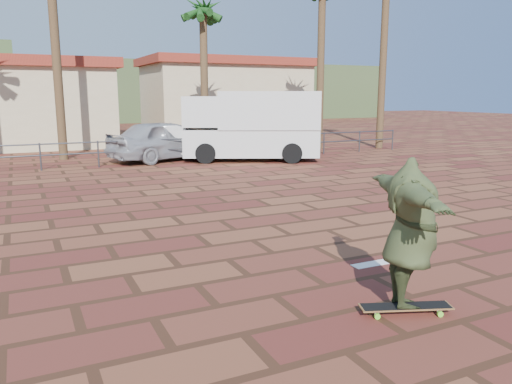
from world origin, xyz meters
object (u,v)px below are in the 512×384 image
(longboard, at_px, (406,307))
(car_white, at_px, (175,142))
(campervan, at_px, (252,124))
(car_silver, at_px, (166,140))
(skateboarder, at_px, (410,233))

(longboard, distance_m, car_white, 15.99)
(longboard, xyz_separation_m, campervan, (4.59, 14.36, 1.39))
(longboard, distance_m, campervan, 15.14)
(longboard, bearing_deg, campervan, 93.05)
(car_silver, xyz_separation_m, car_white, (0.35, 0.00, -0.10))
(campervan, distance_m, car_white, 3.34)
(longboard, xyz_separation_m, skateboarder, (-0.00, 0.00, 0.95))
(car_white, bearing_deg, campervan, -119.90)
(campervan, relative_size, car_white, 1.32)
(car_silver, bearing_deg, skateboarder, 156.86)
(longboard, height_order, campervan, campervan)
(campervan, xyz_separation_m, car_white, (-2.88, 1.52, -0.75))
(skateboarder, height_order, car_silver, skateboarder)
(campervan, bearing_deg, car_silver, 179.40)
(car_silver, distance_m, car_white, 0.37)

